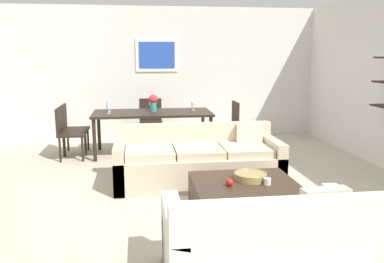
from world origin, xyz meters
name	(u,v)px	position (x,y,z in m)	size (l,w,h in m)	color
ground_plane	(198,191)	(0.00, 0.00, 0.00)	(18.00, 18.00, 0.00)	#BCB29E
back_wall_unit	(187,73)	(0.29, 3.53, 1.35)	(8.40, 0.09, 2.70)	silver
sofa_beige	(198,162)	(0.05, 0.34, 0.29)	(2.23, 0.90, 0.78)	beige
loveseat_white	(268,244)	(0.24, -2.14, 0.29)	(1.59, 0.90, 0.78)	silver
coffee_table	(245,199)	(0.39, -0.86, 0.19)	(1.12, 0.98, 0.38)	#38281E
decorative_bowl	(250,176)	(0.47, -0.79, 0.42)	(0.36, 0.36, 0.08)	#99844C
candle_jar	(267,181)	(0.60, -0.98, 0.42)	(0.08, 0.08, 0.07)	silver
apple_on_coffee_table	(229,182)	(0.19, -0.97, 0.42)	(0.08, 0.08, 0.08)	red
dining_table	(152,115)	(-0.49, 2.10, 0.69)	(2.06, 0.96, 0.75)	black
dining_chair_head	(151,118)	(-0.49, 2.98, 0.50)	(0.44, 0.44, 0.88)	black
dining_chair_left_near	(67,130)	(-1.93, 1.88, 0.50)	(0.44, 0.44, 0.88)	black
dining_chair_left_far	(71,125)	(-1.93, 2.31, 0.50)	(0.44, 0.44, 0.88)	black
dining_chair_right_far	(229,122)	(0.94, 2.31, 0.50)	(0.44, 0.44, 0.88)	black
wine_glass_left_far	(109,105)	(-1.24, 2.22, 0.88)	(0.07, 0.07, 0.18)	silver
wine_glass_left_near	(109,106)	(-1.24, 1.98, 0.88)	(0.07, 0.07, 0.18)	silver
wine_glass_right_far	(193,104)	(0.25, 2.22, 0.85)	(0.07, 0.07, 0.15)	silver
wine_glass_head	(151,103)	(-0.49, 2.52, 0.87)	(0.08, 0.08, 0.17)	silver
centerpiece_vase	(153,102)	(-0.47, 2.15, 0.93)	(0.16, 0.16, 0.30)	teal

